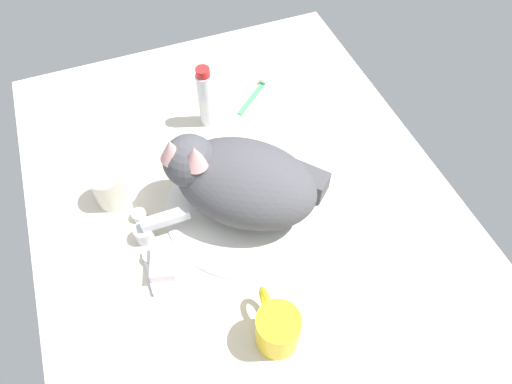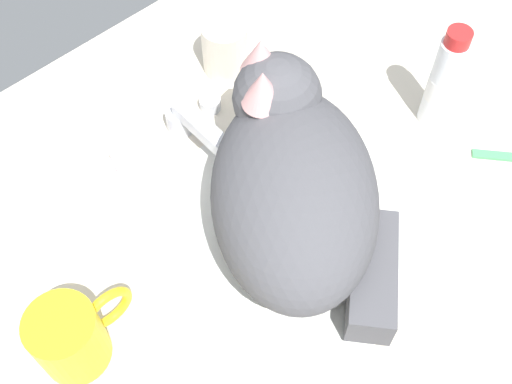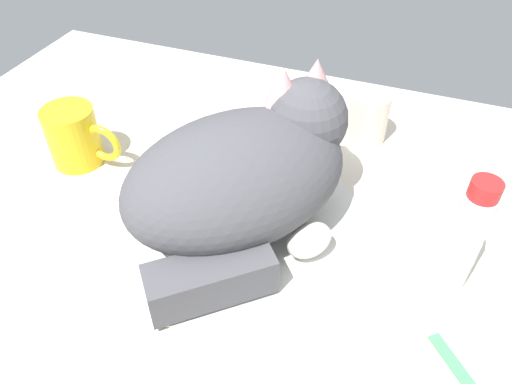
% 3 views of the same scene
% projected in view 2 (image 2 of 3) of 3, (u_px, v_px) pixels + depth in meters
% --- Properties ---
extents(ground_plane, '(1.10, 0.83, 0.03)m').
position_uv_depth(ground_plane, '(290.00, 237.00, 0.78)').
color(ground_plane, beige).
extents(sink_basin, '(0.32, 0.32, 0.01)m').
position_uv_depth(sink_basin, '(291.00, 229.00, 0.76)').
color(sink_basin, silver).
rests_on(sink_basin, ground_plane).
extents(faucet, '(0.13, 0.11, 0.05)m').
position_uv_depth(faucet, '(187.00, 123.00, 0.82)').
color(faucet, silver).
rests_on(faucet, ground_plane).
extents(cat, '(0.31, 0.33, 0.18)m').
position_uv_depth(cat, '(295.00, 182.00, 0.70)').
color(cat, '#4C4C51').
rests_on(cat, sink_basin).
extents(coffee_mug, '(0.11, 0.07, 0.09)m').
position_uv_depth(coffee_mug, '(71.00, 337.00, 0.66)').
color(coffee_mug, yellow).
rests_on(coffee_mug, ground_plane).
extents(rinse_cup, '(0.06, 0.06, 0.08)m').
position_uv_depth(rinse_cup, '(225.00, 48.00, 0.87)').
color(rinse_cup, silver).
rests_on(rinse_cup, ground_plane).
extents(soap_dish, '(0.09, 0.06, 0.01)m').
position_uv_depth(soap_dish, '(142.00, 167.00, 0.81)').
color(soap_dish, white).
rests_on(soap_dish, ground_plane).
extents(soap_bar, '(0.07, 0.06, 0.02)m').
position_uv_depth(soap_bar, '(140.00, 158.00, 0.79)').
color(soap_bar, silver).
rests_on(soap_bar, soap_dish).
extents(toothpaste_bottle, '(0.04, 0.04, 0.15)m').
position_uv_depth(toothpaste_bottle, '(441.00, 79.00, 0.80)').
color(toothpaste_bottle, white).
rests_on(toothpaste_bottle, ground_plane).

